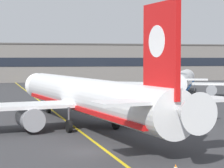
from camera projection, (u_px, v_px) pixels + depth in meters
ground_plane at (88, 152)px, 35.88m from camera, size 400.00×400.00×0.00m
taxiway_centreline at (52, 110)px, 65.04m from camera, size 9.08×179.80×0.01m
airliner_foreground at (86, 97)px, 47.81m from camera, size 32.33×41.27×11.65m
airliner_background at (183, 80)px, 89.98m from camera, size 28.37×35.51×10.69m
safety_cone_by_nose_gear at (80, 109)px, 63.79m from camera, size 0.44×0.44×0.55m
safety_cone_by_tail at (176, 168)px, 29.47m from camera, size 0.44×0.44×0.55m
terminal_building at (36, 63)px, 145.84m from camera, size 133.96×12.40×12.38m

